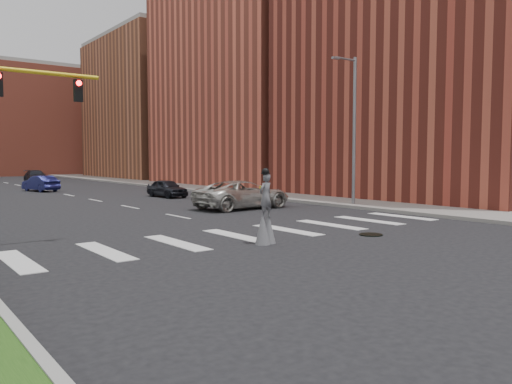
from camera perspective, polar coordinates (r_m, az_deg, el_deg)
name	(u,v)px	position (r m, az deg, el deg)	size (l,w,h in m)	color
ground_plane	(278,236)	(19.18, 2.58, -5.06)	(160.00, 160.00, 0.00)	black
sidewalk_right	(209,189)	(46.67, -5.39, 0.39)	(5.00, 90.00, 0.18)	slate
manhole	(371,235)	(19.89, 13.00, -4.77)	(0.90, 0.90, 0.04)	black
building_near	(433,52)	(41.69, 19.54, 14.81)	(16.00, 20.00, 22.00)	maroon
building_mid	(257,76)	(56.83, 0.13, 13.10)	(16.00, 22.00, 24.00)	#C8563F
building_far	(159,110)	(76.87, -10.97, 9.14)	(16.00, 22.00, 20.00)	#A65C3D
building_backdrop	(8,122)	(94.47, -26.44, 7.22)	(26.00, 14.00, 18.00)	#C8563F
streetlight	(353,126)	(30.93, 11.05, 7.41)	(2.05, 0.20, 9.00)	slate
stilt_performer	(265,216)	(17.32, 1.09, -2.74)	(0.83, 0.59, 2.64)	#322114
suv_crossing	(243,194)	(29.33, -1.53, -0.29)	(2.74, 5.94, 1.65)	beige
car_near	(167,188)	(38.25, -10.14, 0.42)	(1.59, 3.95, 1.35)	black
car_mid	(41,183)	(48.03, -23.40, 0.90)	(1.47, 4.21, 1.39)	navy
car_far	(36,176)	(64.85, -23.87, 1.64)	(2.07, 5.09, 1.48)	black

